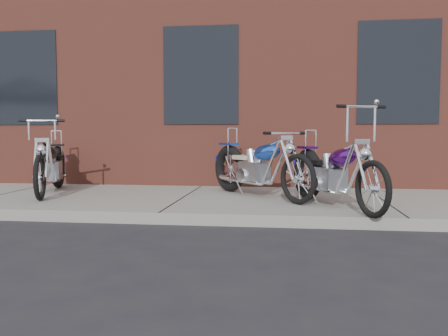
# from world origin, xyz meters

# --- Properties ---
(ground) EXTENTS (120.00, 120.00, 0.00)m
(ground) POSITION_xyz_m (0.00, 0.00, 0.00)
(ground) COLOR black
(ground) RESTS_ON ground
(sidewalk) EXTENTS (22.00, 3.00, 0.15)m
(sidewalk) POSITION_xyz_m (0.00, 1.50, 0.07)
(sidewalk) COLOR gray
(sidewalk) RESTS_ON ground
(building_brick) EXTENTS (22.00, 10.00, 8.00)m
(building_brick) POSITION_xyz_m (0.00, 8.00, 4.00)
(building_brick) COLOR brown
(building_brick) RESTS_ON ground
(chopper_purple) EXTENTS (1.08, 2.20, 1.33)m
(chopper_purple) POSITION_xyz_m (2.21, 0.77, 0.58)
(chopper_purple) COLOR black
(chopper_purple) RESTS_ON sidewalk
(chopper_blue) EXTENTS (1.68, 1.96, 1.07)m
(chopper_blue) POSITION_xyz_m (1.14, 1.63, 0.59)
(chopper_blue) COLOR black
(chopper_blue) RESTS_ON sidewalk
(chopper_third) EXTENTS (0.89, 2.28, 1.20)m
(chopper_third) POSITION_xyz_m (-2.28, 1.66, 0.58)
(chopper_third) COLOR black
(chopper_third) RESTS_ON sidewalk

